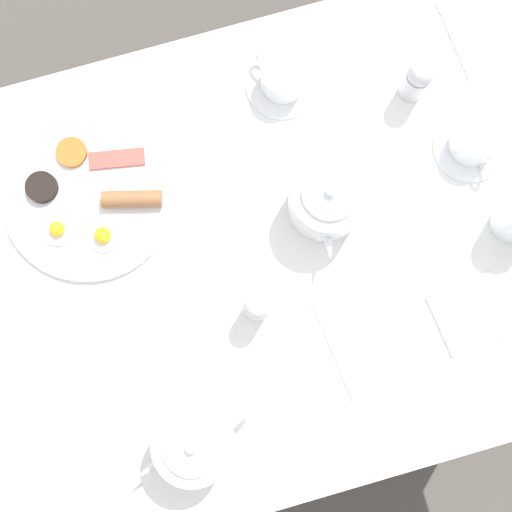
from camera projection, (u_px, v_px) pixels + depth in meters
name	position (u px, v px, depth m)	size (l,w,h in m)	color
ground_plane	(256.00, 288.00, 1.96)	(8.00, 8.00, 0.00)	#4C4742
table	(256.00, 262.00, 1.31)	(0.84, 1.17, 0.72)	white
breakfast_plate	(90.00, 196.00, 1.25)	(0.31, 0.31, 0.04)	white
teapot_near	(327.00, 199.00, 1.20)	(0.22, 0.13, 0.13)	white
teapot_far	(196.00, 442.00, 1.15)	(0.13, 0.22, 0.13)	white
teacup_with_saucer_left	(283.00, 78.00, 1.25)	(0.13, 0.13, 0.07)	white
teacup_with_saucer_right	(475.00, 142.00, 1.24)	(0.13, 0.13, 0.07)	white
pepper_grinder	(417.00, 80.00, 1.23)	(0.05, 0.05, 0.11)	#BCBCC1
salt_grinder	(257.00, 307.00, 1.18)	(0.05, 0.05, 0.11)	#BCBCC1
napkin_folded	(476.00, 311.00, 1.23)	(0.13, 0.15, 0.01)	white
fork_by_plate	(335.00, 349.00, 1.22)	(0.19, 0.03, 0.00)	silver
knife_by_plate	(41.00, 462.00, 1.20)	(0.17, 0.16, 0.00)	silver
spoon_for_tea	(91.00, 343.00, 1.22)	(0.10, 0.14, 0.00)	silver
fork_spare	(457.00, 43.00, 1.29)	(0.16, 0.03, 0.00)	silver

